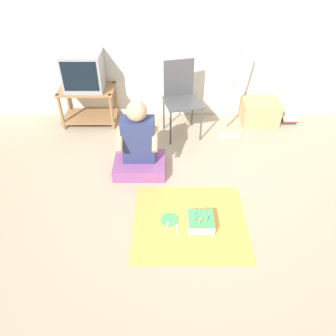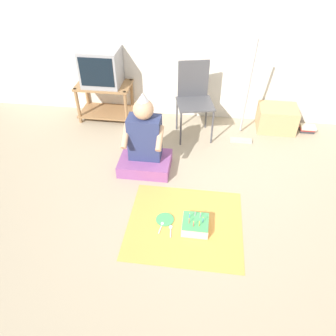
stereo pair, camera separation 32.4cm
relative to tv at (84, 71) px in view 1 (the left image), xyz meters
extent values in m
plane|color=tan|center=(1.38, -1.69, -0.74)|extent=(16.00, 16.00, 0.00)
cube|color=silver|center=(1.38, 0.25, 0.53)|extent=(6.40, 0.06, 2.55)
cube|color=#997047|center=(0.00, 0.00, -0.25)|extent=(0.73, 0.44, 0.03)
cube|color=#997047|center=(0.00, 0.00, -0.65)|extent=(0.73, 0.44, 0.02)
cylinder|color=#997047|center=(-0.33, -0.19, -0.49)|extent=(0.04, 0.04, 0.51)
cylinder|color=#997047|center=(0.33, -0.19, -0.49)|extent=(0.04, 0.04, 0.51)
cylinder|color=#997047|center=(-0.33, 0.19, -0.49)|extent=(0.04, 0.04, 0.51)
cylinder|color=#997047|center=(0.33, 0.19, -0.49)|extent=(0.04, 0.04, 0.51)
cube|color=#99999E|center=(0.00, 0.00, 0.00)|extent=(0.49, 0.42, 0.47)
cube|color=black|center=(0.00, -0.21, 0.01)|extent=(0.43, 0.01, 0.37)
cube|color=#4C4C51|center=(1.26, -0.33, -0.27)|extent=(0.52, 0.50, 0.02)
cube|color=#4C4C51|center=(1.21, -0.14, -0.03)|extent=(0.38, 0.11, 0.47)
cylinder|color=#4C4C51|center=(1.11, -0.55, -0.51)|extent=(0.02, 0.02, 0.47)
cylinder|color=#4C4C51|center=(1.49, -0.46, -0.51)|extent=(0.02, 0.02, 0.47)
cylinder|color=#4C4C51|center=(1.02, -0.19, -0.51)|extent=(0.02, 0.02, 0.47)
cylinder|color=#4C4C51|center=(1.41, -0.10, -0.51)|extent=(0.02, 0.02, 0.47)
cube|color=tan|center=(2.35, -0.01, -0.58)|extent=(0.50, 0.39, 0.32)
cube|color=#B2ADA3|center=(1.88, -0.38, -0.73)|extent=(0.28, 0.09, 0.03)
cylinder|color=#B7B7BC|center=(1.88, -0.26, -0.07)|extent=(0.03, 0.26, 1.28)
cube|color=#333338|center=(2.76, -0.02, -0.73)|extent=(0.18, 0.12, 0.03)
cube|color=#B72D28|center=(2.77, -0.02, -0.70)|extent=(0.18, 0.12, 0.02)
cube|color=beige|center=(2.78, -0.02, -0.67)|extent=(0.19, 0.15, 0.02)
cube|color=#8C4C8C|center=(0.76, -1.08, -0.67)|extent=(0.58, 0.45, 0.14)
cube|color=navy|center=(0.76, -1.04, -0.35)|extent=(0.36, 0.22, 0.50)
sphere|color=tan|center=(0.76, -1.04, 0.00)|extent=(0.22, 0.22, 0.22)
cone|color=silver|center=(0.76, -1.04, 0.14)|extent=(0.12, 0.12, 0.09)
cylinder|color=tan|center=(0.57, -1.15, -0.27)|extent=(0.06, 0.26, 0.21)
cylinder|color=tan|center=(0.94, -1.15, -0.27)|extent=(0.06, 0.26, 0.21)
cube|color=#EFA84C|center=(1.29, -1.88, -0.74)|extent=(1.09, 0.99, 0.01)
cube|color=#F4E0C6|center=(1.39, -1.92, -0.69)|extent=(0.24, 0.24, 0.09)
cube|color=#4CB266|center=(1.39, -1.92, -0.64)|extent=(0.24, 0.24, 0.01)
cylinder|color=#4C7FE5|center=(1.45, -1.93, -0.61)|extent=(0.01, 0.01, 0.06)
sphere|color=#FFCC4C|center=(1.45, -1.93, -0.57)|extent=(0.01, 0.01, 0.01)
cylinder|color=#E58CCC|center=(1.43, -1.87, -0.61)|extent=(0.01, 0.01, 0.06)
sphere|color=#FFCC4C|center=(1.43, -1.87, -0.57)|extent=(0.01, 0.01, 0.01)
cylinder|color=#E58CCC|center=(1.38, -1.86, -0.61)|extent=(0.01, 0.01, 0.06)
sphere|color=#FFCC4C|center=(1.38, -1.86, -0.57)|extent=(0.01, 0.01, 0.01)
cylinder|color=#4C7FE5|center=(1.33, -1.89, -0.61)|extent=(0.01, 0.01, 0.06)
sphere|color=#FFCC4C|center=(1.33, -1.89, -0.57)|extent=(0.01, 0.01, 0.01)
cylinder|color=#EA4C4C|center=(1.33, -1.96, -0.61)|extent=(0.01, 0.01, 0.06)
sphere|color=#FFCC4C|center=(1.33, -1.96, -0.57)|extent=(0.01, 0.01, 0.01)
cylinder|color=#EA4C4C|center=(1.37, -1.99, -0.61)|extent=(0.01, 0.01, 0.06)
sphere|color=#FFCC4C|center=(1.37, -1.99, -0.57)|extent=(0.01, 0.01, 0.01)
cylinder|color=yellow|center=(1.42, -1.98, -0.61)|extent=(0.01, 0.01, 0.06)
sphere|color=#FFCC4C|center=(1.42, -1.98, -0.57)|extent=(0.01, 0.01, 0.01)
cylinder|color=#4CB266|center=(1.09, -1.86, -0.73)|extent=(0.17, 0.17, 0.01)
ellipsoid|color=white|center=(1.07, -1.91, -0.73)|extent=(0.04, 0.05, 0.01)
cube|color=white|center=(1.06, -1.98, -0.73)|extent=(0.03, 0.10, 0.01)
ellipsoid|color=white|center=(1.16, -1.94, -0.73)|extent=(0.04, 0.05, 0.01)
cube|color=white|center=(1.17, -2.01, -0.73)|extent=(0.02, 0.10, 0.01)
camera|label=1|loc=(1.08, -4.01, 1.65)|focal=35.00mm
camera|label=2|loc=(1.40, -3.99, 1.65)|focal=35.00mm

